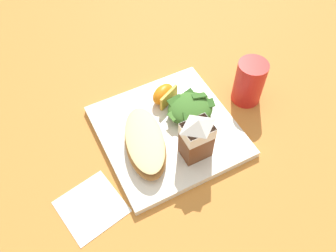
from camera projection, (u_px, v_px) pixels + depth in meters
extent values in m
plane|color=#C67A33|center=(168.00, 133.00, 0.75)|extent=(3.00, 3.00, 0.00)
cube|color=white|center=(168.00, 131.00, 0.75)|extent=(0.28, 0.28, 0.02)
ellipsoid|color=#A87038|center=(145.00, 144.00, 0.70)|extent=(0.12, 0.18, 0.03)
ellipsoid|color=brown|center=(145.00, 141.00, 0.69)|extent=(0.11, 0.17, 0.01)
ellipsoid|color=#EAD184|center=(145.00, 139.00, 0.68)|extent=(0.11, 0.18, 0.01)
ellipsoid|color=#3D7028|center=(190.00, 109.00, 0.75)|extent=(0.10, 0.09, 0.04)
cube|color=#336023|center=(206.00, 103.00, 0.74)|extent=(0.04, 0.03, 0.01)
cube|color=#336023|center=(199.00, 96.00, 0.74)|extent=(0.04, 0.03, 0.01)
cube|color=#4C8433|center=(176.00, 114.00, 0.73)|extent=(0.04, 0.03, 0.01)
cube|color=#336023|center=(184.00, 111.00, 0.73)|extent=(0.03, 0.04, 0.01)
cube|color=#336023|center=(190.00, 118.00, 0.72)|extent=(0.04, 0.03, 0.02)
cube|color=#336023|center=(190.00, 95.00, 0.76)|extent=(0.02, 0.03, 0.01)
cube|color=#3D7028|center=(176.00, 101.00, 0.74)|extent=(0.03, 0.02, 0.01)
cube|color=brown|center=(196.00, 140.00, 0.67)|extent=(0.06, 0.04, 0.09)
cube|color=white|center=(197.00, 131.00, 0.64)|extent=(0.06, 0.04, 0.03)
pyramid|color=white|center=(198.00, 123.00, 0.62)|extent=(0.06, 0.04, 0.02)
ellipsoid|color=orange|center=(163.00, 94.00, 0.77)|extent=(0.07, 0.06, 0.04)
cube|color=gold|center=(169.00, 97.00, 0.77)|extent=(0.05, 0.03, 0.03)
cube|color=white|center=(91.00, 207.00, 0.65)|extent=(0.13, 0.13, 0.00)
cylinder|color=red|center=(249.00, 82.00, 0.77)|extent=(0.07, 0.07, 0.11)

